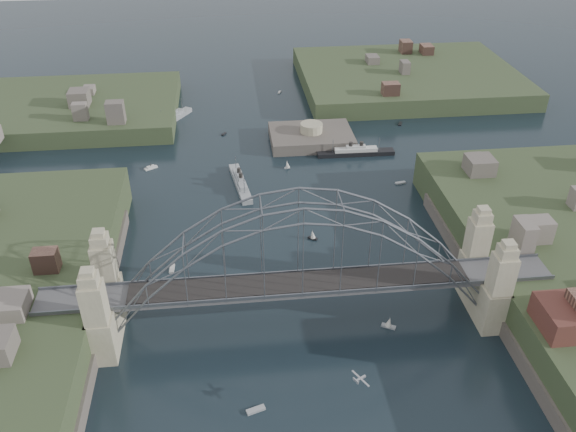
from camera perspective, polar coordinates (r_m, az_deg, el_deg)
The scene contains 21 objects.
ground at distance 102.79m, azimuth 1.11°, elevation -10.12°, with size 500.00×500.00×0.00m, color black.
bridge at distance 94.86m, azimuth 1.19°, elevation -4.64°, with size 84.00×13.80×24.60m.
headland_nw at distance 188.82m, azimuth -19.77°, elevation 9.13°, with size 60.00×45.00×9.00m, color #314023.
headland_ne at distance 206.28m, azimuth 11.36°, elevation 12.42°, with size 70.00×55.00×9.50m, color #314023.
fort_island at distance 162.43m, azimuth 2.23°, elevation 7.01°, with size 22.00×16.00×9.40m.
naval_cruiser_near at distance 140.90m, azimuth -4.61°, elevation 3.21°, with size 4.98×18.38×5.47m.
naval_cruiser_far at distance 177.81m, azimuth -11.02°, elevation 9.20°, with size 10.78×15.39×5.64m.
ocean_liner at distance 155.86m, azimuth 6.51°, elevation 6.11°, with size 20.16×3.05×4.94m.
aeroplane at distance 84.59m, azimuth 6.87°, elevation -15.29°, with size 2.07×3.17×0.51m.
small_boat_a at distance 115.94m, azimuth -11.08°, elevation -5.00°, with size 0.97×2.72×0.45m.
small_boat_b at distance 121.69m, azimuth 2.38°, elevation -1.85°, with size 2.00×1.60×2.38m.
small_boat_c at distance 89.97m, azimuth -3.12°, elevation -18.11°, with size 2.92×1.71×0.45m.
small_boat_d at distance 144.25m, azimuth 10.73°, elevation 3.14°, with size 2.63×1.28×0.45m.
small_boat_e at distance 152.18m, azimuth -13.03°, elevation 4.55°, with size 3.40×2.61×1.43m.
small_boat_f at distance 148.02m, azimuth -0.07°, elevation 4.95°, with size 1.49×1.23×2.38m.
small_boat_h at distance 167.38m, azimuth -6.18°, elevation 7.83°, with size 1.47×1.96×0.45m.
small_boat_i at distance 118.62m, azimuth 14.15°, elevation -4.39°, with size 2.25×1.74×1.43m.
small_boat_k at distance 196.04m, azimuth -0.83°, elevation 11.79°, with size 1.31×2.01×0.45m.
small_boat_l at distance 134.69m, azimuth -20.15°, elevation -0.67°, with size 3.02×2.15×1.43m.
small_boat_m at distance 102.62m, azimuth 9.66°, elevation -10.13°, with size 2.50×1.83×2.38m.
small_boat_n at distance 175.81m, azimuth 10.72°, elevation 8.69°, with size 1.76×2.64×0.45m.
Camera 1 is at (-10.18, -74.87, 69.69)m, focal length 37.03 mm.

